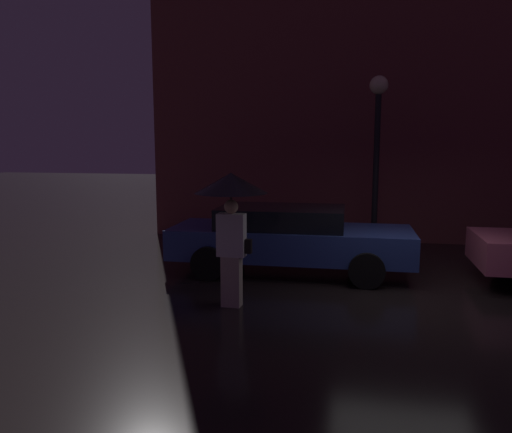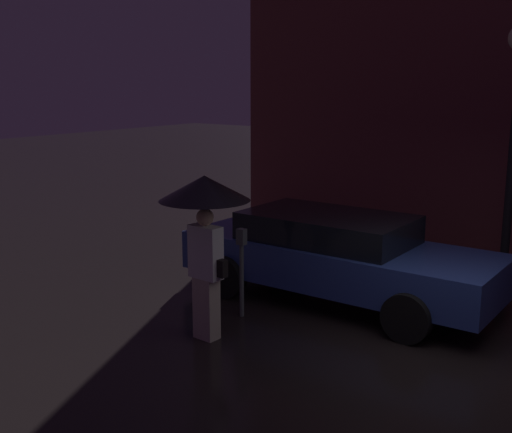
# 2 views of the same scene
# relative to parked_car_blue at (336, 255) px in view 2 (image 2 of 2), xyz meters

# --- Properties ---
(ground_plane) EXTENTS (60.00, 60.00, 0.00)m
(ground_plane) POSITION_rel_parked_car_blue_xyz_m (2.17, -1.50, -0.71)
(ground_plane) COLOR black
(parked_car_blue) EXTENTS (4.66, 1.88, 1.31)m
(parked_car_blue) POSITION_rel_parked_car_blue_xyz_m (0.00, 0.00, 0.00)
(parked_car_blue) COLOR navy
(parked_car_blue) RESTS_ON ground
(pedestrian_with_umbrella) EXTENTS (1.13, 1.13, 2.10)m
(pedestrian_with_umbrella) POSITION_rel_parked_car_blue_xyz_m (-0.63, -2.20, 0.99)
(pedestrian_with_umbrella) COLOR beige
(pedestrian_with_umbrella) RESTS_ON ground
(parking_meter) EXTENTS (0.12, 0.10, 1.25)m
(parking_meter) POSITION_rel_parked_car_blue_xyz_m (-0.73, -1.33, 0.07)
(parking_meter) COLOR #4C5154
(parking_meter) RESTS_ON ground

